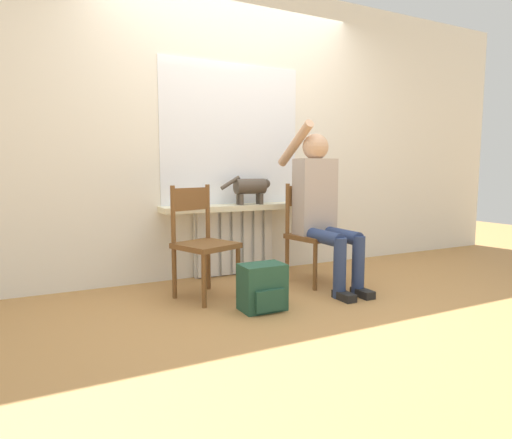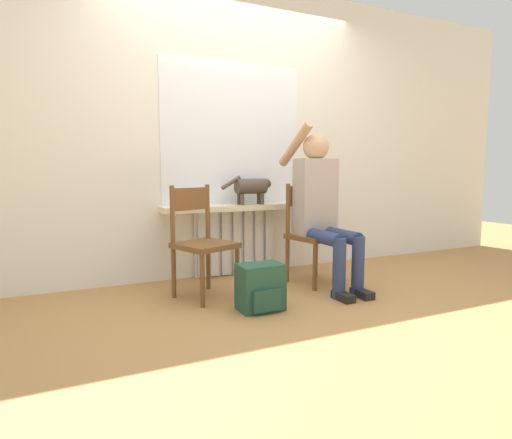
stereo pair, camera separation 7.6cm
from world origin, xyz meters
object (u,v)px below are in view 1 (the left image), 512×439
Objects in this scene: chair_left at (202,241)px; cat at (251,187)px; chair_right at (312,232)px; backpack at (263,287)px; person at (321,203)px.

cat is (0.63, 0.44, 0.39)m from chair_left.
chair_left is 0.86m from cat.
backpack is at bearing -157.20° from chair_right.
person is 2.83× the size of cat.
chair_left is 1.75× the size of cat.
chair_right is 0.62× the size of person.
backpack is at bearing -111.12° from cat.
cat is at bearing 68.88° from backpack.
chair_left is at bearing -145.10° from cat.
person is at bearing -54.39° from cat.
person is at bearing -27.43° from chair_left.
person reaches higher than cat.
chair_right is (1.01, 0.00, 0.00)m from chair_left.
backpack is (-0.36, -0.93, -0.67)m from cat.
cat is at bearing 120.83° from chair_right.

